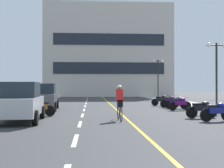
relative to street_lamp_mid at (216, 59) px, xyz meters
name	(u,v)px	position (x,y,z in m)	size (l,w,h in m)	color
ground_plane	(110,107)	(-7.34, 3.14, -3.54)	(140.00, 140.00, 0.00)	#38383A
curb_left	(26,104)	(-14.54, 6.14, -3.48)	(2.40, 72.00, 0.12)	#B7B2A8
curb_right	(187,104)	(-0.14, 6.14, -3.48)	(2.40, 72.00, 0.12)	#B7B2A8
lane_dash_1	(75,140)	(-9.34, -11.86, -3.54)	(0.14, 2.20, 0.01)	silver
lane_dash_2	(80,124)	(-9.34, -7.86, -3.54)	(0.14, 2.20, 0.01)	silver
lane_dash_3	(82,115)	(-9.34, -3.86, -3.54)	(0.14, 2.20, 0.01)	silver
lane_dash_4	(84,110)	(-9.34, 0.14, -3.54)	(0.14, 2.20, 0.01)	silver
lane_dash_5	(85,106)	(-9.34, 4.14, -3.54)	(0.14, 2.20, 0.01)	silver
lane_dash_6	(86,104)	(-9.34, 8.14, -3.54)	(0.14, 2.20, 0.01)	silver
lane_dash_7	(86,102)	(-9.34, 12.14, -3.54)	(0.14, 2.20, 0.01)	silver
lane_dash_8	(87,100)	(-9.34, 16.14, -3.54)	(0.14, 2.20, 0.01)	silver
lane_dash_9	(87,99)	(-9.34, 20.14, -3.54)	(0.14, 2.20, 0.01)	silver
lane_dash_10	(88,98)	(-9.34, 24.14, -3.54)	(0.14, 2.20, 0.01)	silver
lane_dash_11	(88,97)	(-9.34, 28.14, -3.54)	(0.14, 2.20, 0.01)	silver
centre_line_yellow	(111,105)	(-7.09, 6.14, -3.54)	(0.12, 66.00, 0.01)	gold
office_building	(108,51)	(-5.98, 30.70, 4.01)	(20.81, 7.24, 15.11)	beige
street_lamp_mid	(216,59)	(0.00, 0.00, 0.00)	(1.46, 0.36, 4.61)	black
street_lamp_far	(158,70)	(-0.29, 17.68, 0.22)	(1.46, 0.36, 4.95)	black
parked_car_near	(20,102)	(-12.10, -6.87, -2.63)	(2.09, 4.28, 1.82)	black
parked_car_mid	(44,97)	(-12.14, 0.38, -2.63)	(2.10, 4.28, 1.82)	black
motorcycle_4	(217,111)	(-3.04, -7.30, -3.07)	(1.69, 0.62, 0.92)	black
motorcycle_5	(202,109)	(-3.20, -5.79, -3.07)	(1.70, 0.60, 0.92)	black
motorcycle_6	(40,107)	(-11.64, -4.09, -3.07)	(1.67, 0.70, 0.92)	black
motorcycle_7	(180,103)	(-2.83, -0.66, -3.07)	(1.67, 0.68, 0.92)	black
motorcycle_8	(176,102)	(-2.65, 0.85, -3.07)	(1.64, 0.79, 0.92)	black
motorcycle_9	(170,101)	(-2.70, 2.43, -3.07)	(1.66, 0.74, 0.92)	black
motorcycle_10	(162,100)	(-2.92, 4.38, -3.07)	(1.70, 0.60, 0.92)	black
cyclist_rider	(120,102)	(-7.50, -6.52, -2.65)	(0.42, 1.77, 1.71)	black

